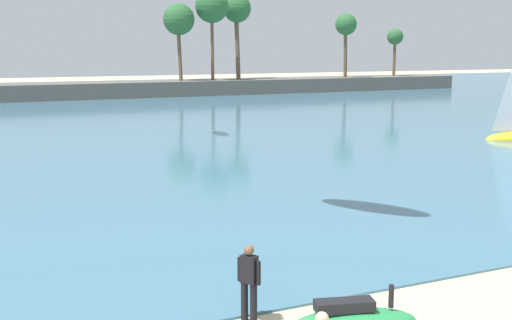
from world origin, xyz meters
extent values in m
cube|color=teal|center=(0.00, 60.85, 0.03)|extent=(220.00, 102.61, 0.06)
cube|color=#605B54|center=(0.00, 72.15, 0.90)|extent=(108.54, 6.00, 1.80)
cylinder|color=brown|center=(23.26, 73.62, 6.16)|extent=(0.73, 0.85, 8.74)
sphere|color=#2D6633|center=(23.26, 73.62, 10.52)|extent=(3.50, 3.50, 3.50)
cylinder|color=brown|center=(15.11, 72.03, 5.39)|extent=(0.62, 0.69, 7.20)
sphere|color=#2D6633|center=(15.11, 72.03, 8.98)|extent=(3.71, 3.71, 3.71)
cylinder|color=brown|center=(37.56, 70.88, 5.25)|extent=(0.79, 0.78, 6.93)
sphere|color=#2D6633|center=(37.56, 70.88, 8.70)|extent=(2.81, 2.81, 2.81)
cylinder|color=brown|center=(19.10, 71.54, 6.19)|extent=(0.59, 0.83, 8.79)
sphere|color=#2D6633|center=(19.10, 71.54, 10.57)|extent=(3.97, 3.97, 3.97)
cylinder|color=brown|center=(46.55, 72.33, 4.51)|extent=(0.53, 0.60, 5.43)
sphere|color=#2D6633|center=(46.55, 72.33, 7.21)|extent=(2.23, 2.23, 2.23)
cube|color=black|center=(-2.98, 7.31, 0.94)|extent=(1.16, 0.64, 0.20)
cylinder|color=black|center=(-2.11, 7.08, 1.06)|extent=(0.10, 0.10, 0.44)
sphere|color=beige|center=(-4.38, 5.77, 1.56)|extent=(0.21, 0.21, 0.21)
cylinder|color=black|center=(-3.94, 9.21, 0.43)|extent=(0.15, 0.15, 0.86)
cylinder|color=black|center=(-4.07, 9.40, 0.43)|extent=(0.15, 0.15, 0.86)
cube|color=black|center=(-4.01, 9.30, 1.15)|extent=(0.36, 0.39, 0.58)
sphere|color=brown|center=(-4.01, 9.30, 1.56)|extent=(0.21, 0.21, 0.21)
cylinder|color=black|center=(-3.88, 9.11, 1.11)|extent=(0.09, 0.09, 0.50)
cylinder|color=black|center=(-4.13, 9.50, 1.11)|extent=(0.09, 0.09, 0.50)
camera|label=1|loc=(-9.15, -2.17, 5.60)|focal=45.24mm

